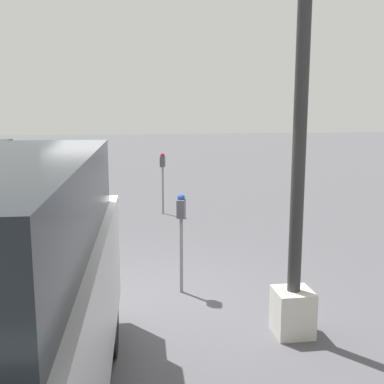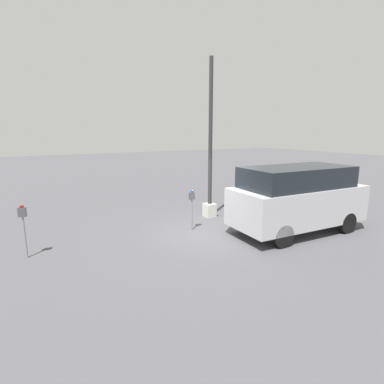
% 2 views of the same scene
% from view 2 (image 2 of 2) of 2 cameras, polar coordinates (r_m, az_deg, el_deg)
% --- Properties ---
extents(ground_plane, '(80.00, 80.00, 0.00)m').
position_cam_2_polar(ground_plane, '(10.73, 2.83, -7.52)').
color(ground_plane, '#4C4C51').
extents(parking_meter_near, '(0.22, 0.16, 1.47)m').
position_cam_2_polar(parking_meter_near, '(10.59, -0.03, -1.67)').
color(parking_meter_near, gray).
rests_on(parking_meter_near, ground).
extents(parking_meter_far, '(0.22, 0.16, 1.54)m').
position_cam_2_polar(parking_meter_far, '(9.46, -29.52, -4.50)').
color(parking_meter_far, gray).
rests_on(parking_meter_far, ground).
extents(lamp_post, '(0.44, 0.44, 6.27)m').
position_cam_2_polar(lamp_post, '(12.15, 3.46, 4.60)').
color(lamp_post, beige).
rests_on(lamp_post, ground).
extents(parked_van, '(4.87, 2.21, 2.32)m').
position_cam_2_polar(parked_van, '(10.97, 19.44, -0.95)').
color(parked_van, '#B2B2B7').
rests_on(parked_van, ground).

